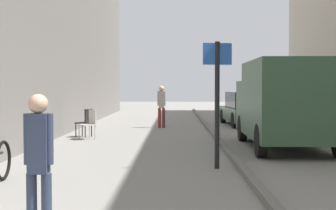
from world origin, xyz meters
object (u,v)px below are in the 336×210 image
object	(u,v)px
pedestrian_main_foreground	(39,157)
cafe_chair_near_window	(89,122)
street_sign_post	(217,93)
delivery_van	(285,102)
pedestrian_mid_block	(162,104)
cafe_chair_by_doorway	(86,121)
parked_car	(247,109)

from	to	relation	value
pedestrian_main_foreground	cafe_chair_near_window	xyz separation A→B (m)	(-1.27, 10.10, -0.38)
street_sign_post	delivery_van	bearing A→B (deg)	-133.52
pedestrian_mid_block	street_sign_post	size ratio (longest dim) A/B	0.66
street_sign_post	pedestrian_mid_block	bearing A→B (deg)	-91.57
pedestrian_main_foreground	cafe_chair_by_doorway	size ratio (longest dim) A/B	1.71
pedestrian_main_foreground	parked_car	world-z (taller)	pedestrian_main_foreground
parked_car	pedestrian_main_foreground	bearing A→B (deg)	-109.64
parked_car	cafe_chair_near_window	size ratio (longest dim) A/B	4.57
street_sign_post	cafe_chair_near_window	world-z (taller)	street_sign_post
parked_car	cafe_chair_by_doorway	size ratio (longest dim) A/B	4.57
street_sign_post	cafe_chair_by_doorway	xyz separation A→B (m)	(-3.84, 6.11, -1.00)
pedestrian_mid_block	parked_car	bearing A→B (deg)	15.69
cafe_chair_by_doorway	cafe_chair_near_window	bearing A→B (deg)	-137.74
pedestrian_main_foreground	pedestrian_mid_block	bearing A→B (deg)	-93.32
pedestrian_mid_block	delivery_van	size ratio (longest dim) A/B	0.34
cafe_chair_by_doorway	pedestrian_mid_block	bearing A→B (deg)	-10.93
pedestrian_mid_block	cafe_chair_by_doorway	xyz separation A→B (m)	(-2.43, -3.61, -0.45)
parked_car	street_sign_post	size ratio (longest dim) A/B	1.65
pedestrian_main_foreground	pedestrian_mid_block	size ratio (longest dim) A/B	0.93
cafe_chair_near_window	delivery_van	bearing A→B (deg)	-148.98
pedestrian_mid_block	cafe_chair_near_window	size ratio (longest dim) A/B	1.83
pedestrian_mid_block	cafe_chair_by_doorway	world-z (taller)	pedestrian_mid_block
pedestrian_main_foreground	cafe_chair_near_window	distance (m)	10.19
pedestrian_mid_block	cafe_chair_by_doorway	bearing A→B (deg)	-128.40
delivery_van	pedestrian_main_foreground	bearing A→B (deg)	-118.61
pedestrian_mid_block	parked_car	distance (m)	3.95
parked_car	street_sign_post	bearing A→B (deg)	-105.02
delivery_van	street_sign_post	xyz separation A→B (m)	(-2.14, -3.20, 0.28)
pedestrian_main_foreground	pedestrian_mid_block	world-z (taller)	pedestrian_mid_block
parked_car	cafe_chair_near_window	distance (m)	8.17
delivery_van	cafe_chair_by_doorway	bearing A→B (deg)	154.93
delivery_van	parked_car	size ratio (longest dim) A/B	1.17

